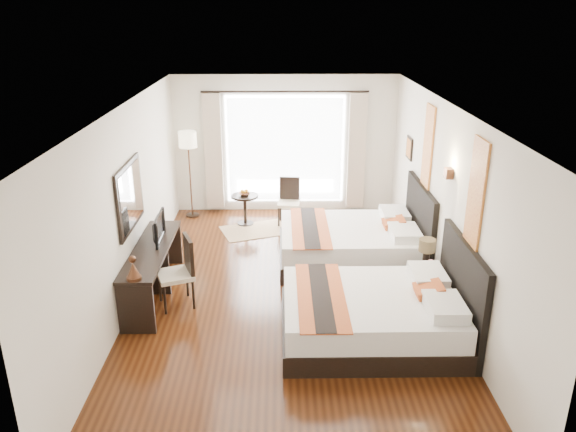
{
  "coord_description": "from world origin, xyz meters",
  "views": [
    {
      "loc": [
        -0.1,
        -7.45,
        4.07
      ],
      "look_at": [
        0.01,
        0.49,
        1.07
      ],
      "focal_mm": 35.0,
      "sensor_mm": 36.0,
      "label": 1
    }
  ],
  "objects_px": {
    "bed_far": "(354,242)",
    "fruit_bowl": "(244,194)",
    "console_desk": "(153,271)",
    "bed_near": "(378,314)",
    "side_table": "(245,210)",
    "vase": "(430,269)",
    "window_chair": "(289,210)",
    "nightstand": "(426,284)",
    "floor_lamp": "(188,145)",
    "desk_chair": "(178,285)",
    "television": "(155,228)",
    "table_lamp": "(427,247)"
  },
  "relations": [
    {
      "from": "console_desk",
      "to": "fruit_bowl",
      "type": "xyz_separation_m",
      "value": [
        1.19,
        2.83,
        0.25
      ]
    },
    {
      "from": "table_lamp",
      "to": "fruit_bowl",
      "type": "distance_m",
      "value": 4.04
    },
    {
      "from": "bed_near",
      "to": "television",
      "type": "xyz_separation_m",
      "value": [
        -3.12,
        1.47,
        0.62
      ]
    },
    {
      "from": "table_lamp",
      "to": "vase",
      "type": "height_order",
      "value": "table_lamp"
    },
    {
      "from": "bed_far",
      "to": "table_lamp",
      "type": "xyz_separation_m",
      "value": [
        0.9,
        -1.17,
        0.42
      ]
    },
    {
      "from": "nightstand",
      "to": "side_table",
      "type": "bearing_deg",
      "value": 132.93
    },
    {
      "from": "bed_near",
      "to": "desk_chair",
      "type": "xyz_separation_m",
      "value": [
        -2.73,
        0.88,
        -0.03
      ]
    },
    {
      "from": "console_desk",
      "to": "nightstand",
      "type": "bearing_deg",
      "value": -2.7
    },
    {
      "from": "television",
      "to": "floor_lamp",
      "type": "bearing_deg",
      "value": -3.0
    },
    {
      "from": "floor_lamp",
      "to": "side_table",
      "type": "distance_m",
      "value": 1.7
    },
    {
      "from": "bed_near",
      "to": "side_table",
      "type": "bearing_deg",
      "value": 115.64
    },
    {
      "from": "table_lamp",
      "to": "console_desk",
      "type": "bearing_deg",
      "value": 179.24
    },
    {
      "from": "television",
      "to": "side_table",
      "type": "distance_m",
      "value": 2.9
    },
    {
      "from": "vase",
      "to": "window_chair",
      "type": "height_order",
      "value": "window_chair"
    },
    {
      "from": "desk_chair",
      "to": "fruit_bowl",
      "type": "height_order",
      "value": "desk_chair"
    },
    {
      "from": "nightstand",
      "to": "television",
      "type": "height_order",
      "value": "television"
    },
    {
      "from": "vase",
      "to": "desk_chair",
      "type": "distance_m",
      "value": 3.61
    },
    {
      "from": "bed_far",
      "to": "desk_chair",
      "type": "relative_size",
      "value": 2.3
    },
    {
      "from": "bed_near",
      "to": "bed_far",
      "type": "height_order",
      "value": "bed_far"
    },
    {
      "from": "fruit_bowl",
      "to": "window_chair",
      "type": "relative_size",
      "value": 0.24
    },
    {
      "from": "bed_far",
      "to": "nightstand",
      "type": "relative_size",
      "value": 4.79
    },
    {
      "from": "console_desk",
      "to": "bed_far",
      "type": "bearing_deg",
      "value": 19.68
    },
    {
      "from": "bed_far",
      "to": "nightstand",
      "type": "xyz_separation_m",
      "value": [
        0.9,
        -1.31,
        -0.11
      ]
    },
    {
      "from": "vase",
      "to": "side_table",
      "type": "distance_m",
      "value": 4.27
    },
    {
      "from": "bed_near",
      "to": "television",
      "type": "relative_size",
      "value": 3.27
    },
    {
      "from": "table_lamp",
      "to": "floor_lamp",
      "type": "xyz_separation_m",
      "value": [
        -3.94,
        3.37,
        0.72
      ]
    },
    {
      "from": "television",
      "to": "nightstand",
      "type": "bearing_deg",
      "value": -98.47
    },
    {
      "from": "nightstand",
      "to": "television",
      "type": "distance_m",
      "value": 4.09
    },
    {
      "from": "bed_near",
      "to": "table_lamp",
      "type": "xyz_separation_m",
      "value": [
        0.89,
        1.14,
        0.43
      ]
    },
    {
      "from": "bed_near",
      "to": "bed_far",
      "type": "bearing_deg",
      "value": 90.34
    },
    {
      "from": "bed_far",
      "to": "television",
      "type": "xyz_separation_m",
      "value": [
        -3.1,
        -0.84,
        0.62
      ]
    },
    {
      "from": "bed_far",
      "to": "window_chair",
      "type": "bearing_deg",
      "value": 121.19
    },
    {
      "from": "window_chair",
      "to": "side_table",
      "type": "bearing_deg",
      "value": -81.58
    },
    {
      "from": "bed_near",
      "to": "console_desk",
      "type": "distance_m",
      "value": 3.36
    },
    {
      "from": "console_desk",
      "to": "window_chair",
      "type": "height_order",
      "value": "window_chair"
    },
    {
      "from": "nightstand",
      "to": "side_table",
      "type": "height_order",
      "value": "side_table"
    },
    {
      "from": "floor_lamp",
      "to": "fruit_bowl",
      "type": "relative_size",
      "value": 7.96
    },
    {
      "from": "nightstand",
      "to": "console_desk",
      "type": "height_order",
      "value": "console_desk"
    },
    {
      "from": "table_lamp",
      "to": "television",
      "type": "relative_size",
      "value": 0.54
    },
    {
      "from": "bed_near",
      "to": "television",
      "type": "height_order",
      "value": "bed_near"
    },
    {
      "from": "vase",
      "to": "window_chair",
      "type": "relative_size",
      "value": 0.13
    },
    {
      "from": "bed_far",
      "to": "fruit_bowl",
      "type": "distance_m",
      "value": 2.59
    },
    {
      "from": "vase",
      "to": "desk_chair",
      "type": "bearing_deg",
      "value": 179.47
    },
    {
      "from": "side_table",
      "to": "console_desk",
      "type": "bearing_deg",
      "value": -112.78
    },
    {
      "from": "vase",
      "to": "window_chair",
      "type": "xyz_separation_m",
      "value": [
        -1.95,
        3.24,
        -0.28
      ]
    },
    {
      "from": "nightstand",
      "to": "console_desk",
      "type": "relative_size",
      "value": 0.22
    },
    {
      "from": "nightstand",
      "to": "floor_lamp",
      "type": "relative_size",
      "value": 0.28
    },
    {
      "from": "desk_chair",
      "to": "bed_near",
      "type": "bearing_deg",
      "value": 140.88
    },
    {
      "from": "fruit_bowl",
      "to": "vase",
      "type": "bearing_deg",
      "value": -48.47
    },
    {
      "from": "nightstand",
      "to": "side_table",
      "type": "relative_size",
      "value": 0.82
    }
  ]
}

